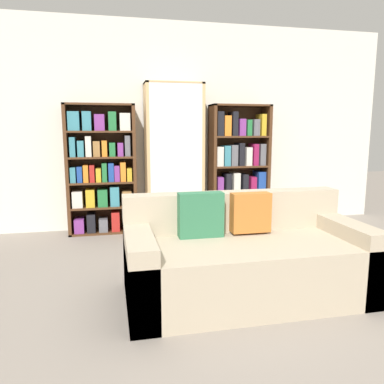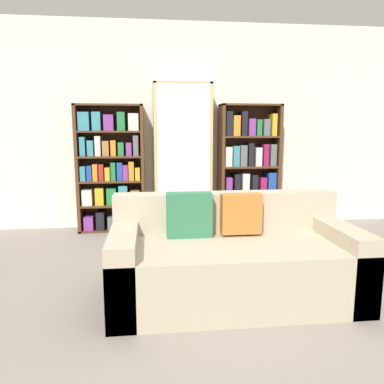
% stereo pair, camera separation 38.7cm
% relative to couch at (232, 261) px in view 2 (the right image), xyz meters
% --- Properties ---
extents(ground_plane, '(16.00, 16.00, 0.00)m').
position_rel_couch_xyz_m(ground_plane, '(-0.17, -0.35, -0.29)').
color(ground_plane, gray).
extents(wall_back, '(6.05, 0.06, 2.70)m').
position_rel_couch_xyz_m(wall_back, '(-0.17, 2.36, 1.06)').
color(wall_back, silver).
rests_on(wall_back, ground).
extents(couch, '(1.88, 0.90, 0.82)m').
position_rel_couch_xyz_m(couch, '(0.00, 0.00, 0.00)').
color(couch, tan).
rests_on(couch, ground).
extents(bookshelf_left, '(0.85, 0.32, 1.63)m').
position_rel_couch_xyz_m(bookshelf_left, '(-1.13, 2.16, 0.50)').
color(bookshelf_left, '#4C2D19').
rests_on(bookshelf_left, ground).
extents(display_cabinet, '(0.74, 0.36, 1.90)m').
position_rel_couch_xyz_m(display_cabinet, '(-0.20, 2.14, 0.65)').
color(display_cabinet, tan).
rests_on(display_cabinet, ground).
extents(bookshelf_right, '(0.80, 0.32, 1.64)m').
position_rel_couch_xyz_m(bookshelf_right, '(0.70, 2.16, 0.50)').
color(bookshelf_right, '#4C2D19').
rests_on(bookshelf_right, ground).
extents(wine_bottle, '(0.07, 0.07, 0.35)m').
position_rel_couch_xyz_m(wine_bottle, '(0.33, 0.71, -0.15)').
color(wine_bottle, '#192333').
rests_on(wine_bottle, ground).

